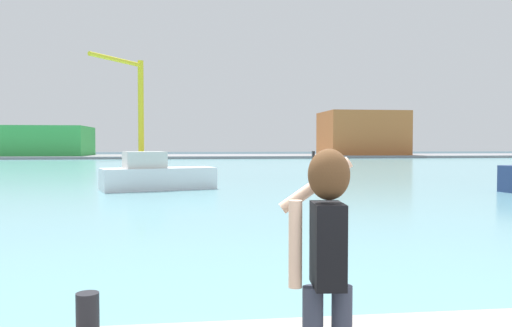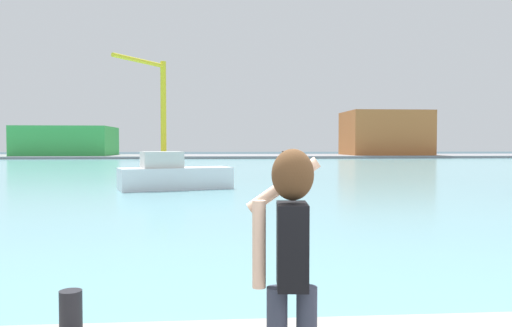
# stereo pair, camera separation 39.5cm
# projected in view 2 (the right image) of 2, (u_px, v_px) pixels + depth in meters

# --- Properties ---
(ground_plane) EXTENTS (220.00, 220.00, 0.00)m
(ground_plane) POSITION_uv_depth(u_px,v_px,m) (226.00, 168.00, 53.12)
(ground_plane) COLOR #334751
(harbor_water) EXTENTS (140.00, 100.00, 0.02)m
(harbor_water) POSITION_uv_depth(u_px,v_px,m) (226.00, 167.00, 55.12)
(harbor_water) COLOR #6BA8B2
(harbor_water) RESTS_ON ground_plane
(far_shore_dock) EXTENTS (140.00, 20.00, 0.44)m
(far_shore_dock) POSITION_uv_depth(u_px,v_px,m) (221.00, 156.00, 94.95)
(far_shore_dock) COLOR gray
(far_shore_dock) RESTS_ON ground_plane
(person_photographer) EXTENTS (0.53, 0.56, 1.74)m
(person_photographer) POSITION_uv_depth(u_px,v_px,m) (290.00, 250.00, 3.42)
(person_photographer) COLOR #2D3342
(person_photographer) RESTS_ON quay_promenade
(harbor_bollard) EXTENTS (0.21, 0.21, 0.42)m
(harbor_bollard) POSITION_uv_depth(u_px,v_px,m) (71.00, 313.00, 4.77)
(harbor_bollard) COLOR black
(harbor_bollard) RESTS_ON quay_promenade
(boat_moored) EXTENTS (6.31, 3.76, 2.04)m
(boat_moored) POSITION_uv_depth(u_px,v_px,m) (173.00, 175.00, 27.87)
(boat_moored) COLOR white
(boat_moored) RESTS_ON harbor_water
(warehouse_left) EXTENTS (16.06, 13.35, 5.16)m
(warehouse_left) POSITION_uv_depth(u_px,v_px,m) (67.00, 141.00, 93.25)
(warehouse_left) COLOR green
(warehouse_left) RESTS_ON far_shore_dock
(warehouse_right) EXTENTS (14.77, 12.29, 8.14)m
(warehouse_right) POSITION_uv_depth(u_px,v_px,m) (385.00, 133.00, 96.98)
(warehouse_right) COLOR #B26633
(warehouse_right) RESTS_ON far_shore_dock
(port_crane) EXTENTS (7.33, 11.58, 16.44)m
(port_crane) POSITION_uv_depth(u_px,v_px,m) (157.00, 96.00, 88.54)
(port_crane) COLOR yellow
(port_crane) RESTS_ON far_shore_dock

